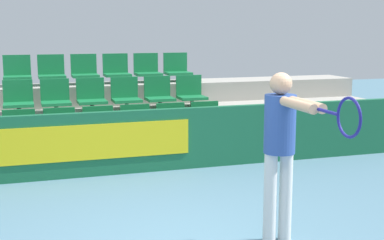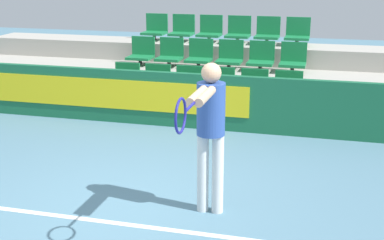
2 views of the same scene
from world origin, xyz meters
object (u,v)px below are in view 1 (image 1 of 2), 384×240
stadium_chair_1 (60,129)px  stadium_chair_9 (126,95)px  stadium_chair_17 (177,69)px  stadium_chair_16 (147,70)px  tennis_player (282,140)px  stadium_chair_12 (17,73)px  stadium_chair_0 (20,131)px  stadium_chair_13 (52,72)px  stadium_chair_11 (191,93)px  stadium_chair_4 (173,123)px  stadium_chair_3 (137,125)px  stadium_chair_2 (99,127)px  stadium_chair_5 (207,121)px  stadium_chair_8 (91,97)px  stadium_chair_14 (85,71)px  stadium_chair_7 (56,98)px  stadium_chair_15 (117,70)px  stadium_chair_10 (159,94)px  stadium_chair_6 (18,99)px

stadium_chair_1 → stadium_chair_9: stadium_chair_9 is taller
stadium_chair_9 → stadium_chair_17: size_ratio=1.00×
stadium_chair_1 → stadium_chair_16: size_ratio=1.00×
tennis_player → stadium_chair_12: bearing=114.4°
stadium_chair_0 → stadium_chair_13: bearing=71.5°
stadium_chair_9 → stadium_chair_11: 1.19m
stadium_chair_0 → stadium_chair_4: same height
stadium_chair_4 → stadium_chair_17: size_ratio=1.00×
stadium_chair_13 → stadium_chair_16: size_ratio=1.00×
stadium_chair_1 → stadium_chair_3: size_ratio=1.00×
stadium_chair_2 → stadium_chair_5: same height
stadium_chair_8 → stadium_chair_11: (1.79, 0.00, 0.00)m
stadium_chair_5 → stadium_chair_12: size_ratio=1.00×
stadium_chair_14 → stadium_chair_0: bearing=-123.7°
stadium_chair_3 → stadium_chair_11: bearing=36.8°
stadium_chair_7 → stadium_chair_16: stadium_chair_16 is taller
stadium_chair_9 → stadium_chair_11: (1.19, 0.00, 0.00)m
stadium_chair_12 → stadium_chair_11: bearing=-16.7°
stadium_chair_4 → stadium_chair_13: 2.64m
stadium_chair_17 → stadium_chair_5: bearing=-90.0°
stadium_chair_9 → stadium_chair_13: (-1.19, 0.89, 0.37)m
stadium_chair_8 → stadium_chair_15: bearing=56.3°
stadium_chair_9 → stadium_chair_10: bearing=0.0°
stadium_chair_5 → stadium_chair_7: size_ratio=1.00×
stadium_chair_10 → stadium_chair_12: (-2.39, 0.89, 0.37)m
stadium_chair_3 → stadium_chair_10: bearing=56.3°
stadium_chair_15 → stadium_chair_17: same height
stadium_chair_10 → tennis_player: tennis_player is taller
stadium_chair_11 → stadium_chair_7: bearing=180.0°
tennis_player → stadium_chair_9: bearing=98.6°
stadium_chair_4 → stadium_chair_12: size_ratio=1.00×
stadium_chair_11 → stadium_chair_17: size_ratio=1.00×
stadium_chair_10 → tennis_player: (0.06, -4.64, 0.08)m
stadium_chair_11 → stadium_chair_13: stadium_chair_13 is taller
stadium_chair_11 → stadium_chair_5: bearing=-90.0°
stadium_chair_1 → stadium_chair_6: stadium_chair_6 is taller
stadium_chair_9 → tennis_player: bearing=-81.9°
stadium_chair_15 → stadium_chair_16: size_ratio=1.00×
stadium_chair_6 → stadium_chair_10: bearing=0.0°
stadium_chair_6 → stadium_chair_7: bearing=0.0°
stadium_chair_2 → stadium_chair_4: size_ratio=1.00×
stadium_chair_1 → stadium_chair_16: stadium_chair_16 is taller
stadium_chair_11 → stadium_chair_17: (0.00, 0.89, 0.37)m
stadium_chair_4 → stadium_chair_11: bearing=56.3°
stadium_chair_15 → stadium_chair_8: bearing=-123.7°
stadium_chair_0 → stadium_chair_13: stadium_chair_13 is taller
stadium_chair_1 → stadium_chair_10: 2.04m
stadium_chair_10 → stadium_chair_15: (-0.60, 0.89, 0.37)m
stadium_chair_2 → stadium_chair_13: bearing=108.5°
stadium_chair_6 → stadium_chair_17: (2.99, 0.89, 0.37)m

